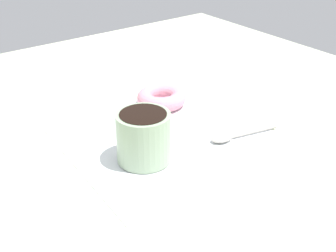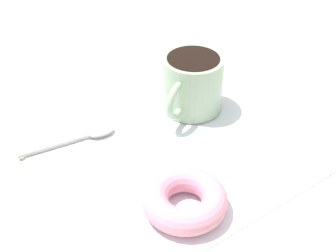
{
  "view_description": "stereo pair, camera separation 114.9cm",
  "coord_description": "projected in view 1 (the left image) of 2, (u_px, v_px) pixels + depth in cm",
  "views": [
    {
      "loc": [
        37.86,
        52.69,
        38.59
      ],
      "look_at": [
        -2.84,
        -1.57,
        2.3
      ],
      "focal_mm": 50.0,
      "sensor_mm": 36.0,
      "label": 1
    },
    {
      "loc": [
        -32.75,
        -37.94,
        37.85
      ],
      "look_at": [
        -2.84,
        -1.57,
        2.3
      ],
      "focal_mm": 50.0,
      "sensor_mm": 36.0,
      "label": 2
    }
  ],
  "objects": [
    {
      "name": "ground_plane",
      "position": [
        160.0,
        152.0,
        0.76
      ],
      "size": [
        120.0,
        120.0,
        2.0
      ],
      "primitive_type": "cube",
      "color": "beige"
    },
    {
      "name": "spoon",
      "position": [
        230.0,
        137.0,
        0.77
      ],
      "size": [
        12.57,
        4.11,
        0.9
      ],
      "color": "#B7B2A8",
      "rests_on": "napkin"
    },
    {
      "name": "napkin",
      "position": [
        168.0,
        137.0,
        0.78
      ],
      "size": [
        35.34,
        35.34,
        0.3
      ],
      "primitive_type": "cube",
      "rotation": [
        0.0,
        0.0,
        -0.07
      ],
      "color": "white",
      "rests_on": "ground_plane"
    },
    {
      "name": "coffee_cup",
      "position": [
        144.0,
        136.0,
        0.7
      ],
      "size": [
        10.88,
        8.23,
        7.79
      ],
      "color": "#9EB793",
      "rests_on": "napkin"
    },
    {
      "name": "donut",
      "position": [
        161.0,
        98.0,
        0.88
      ],
      "size": [
        9.22,
        9.22,
        2.87
      ],
      "primitive_type": "torus",
      "color": "pink",
      "rests_on": "napkin"
    }
  ]
}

